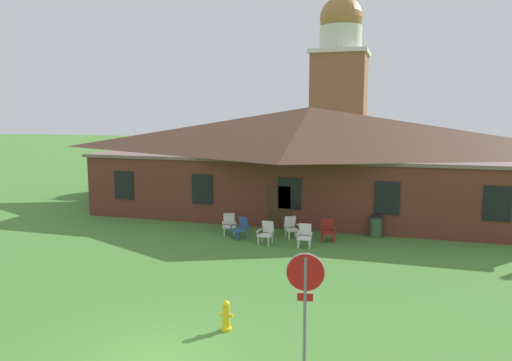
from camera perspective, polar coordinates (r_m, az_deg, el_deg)
name	(u,v)px	position (r m, az deg, el deg)	size (l,w,h in m)	color
brick_building	(309,158)	(27.55, 6.38, 2.67)	(23.40, 10.40, 5.91)	brown
dome_tower	(339,91)	(45.61, 9.92, 10.50)	(5.18, 5.18, 16.94)	#93563D
stop_sign	(305,291)	(10.01, 5.89, -12.97)	(0.80, 0.16, 2.73)	slate
lawn_chair_by_porch	(229,224)	(22.17, -3.23, -5.14)	(0.77, 0.82, 0.96)	silver
lawn_chair_near_door	(241,228)	(21.38, -1.84, -5.63)	(0.84, 0.87, 0.96)	#2D5693
lawn_chair_left_end	(266,232)	(20.57, 1.25, -6.17)	(0.69, 0.72, 0.96)	silver
lawn_chair_middle	(291,227)	(21.57, 4.23, -5.52)	(0.84, 0.87, 0.96)	silver
lawn_chair_right_end	(305,235)	(20.20, 5.83, -6.47)	(0.68, 0.71, 0.96)	white
lawn_chair_far_side	(328,230)	(21.17, 8.53, -5.85)	(0.76, 0.81, 0.96)	maroon
fire_hydrant	(226,316)	(12.73, -3.57, -15.84)	(0.36, 0.28, 0.79)	gold
trash_bin	(376,226)	(22.26, 14.12, -5.33)	(0.56, 0.56, 0.98)	#335638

